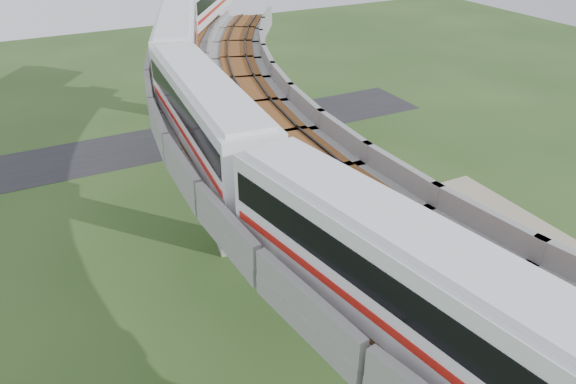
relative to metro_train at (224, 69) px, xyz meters
name	(u,v)px	position (x,y,z in m)	size (l,w,h in m)	color
ground	(289,346)	(-1.50, -11.68, -12.31)	(160.00, 160.00, 0.00)	#29451B
dirt_lot	(503,292)	(12.50, -13.68, -12.29)	(18.00, 26.00, 0.04)	gray
asphalt_road	(147,146)	(-1.50, 18.32, -12.29)	(60.00, 8.00, 0.03)	#232326
viaduct	(358,187)	(2.34, -11.68, -3.26)	(19.58, 73.98, 11.40)	#99968E
metro_train	(224,69)	(0.00, 0.00, 0.00)	(17.43, 60.10, 3.64)	silver
fence	(430,284)	(8.25, -11.68, -11.56)	(3.87, 38.73, 1.50)	#2D382D
tree_0	(291,137)	(10.07, 10.35, -10.61)	(1.98, 1.98, 2.54)	#382314
tree_1	(308,183)	(7.05, 1.62, -10.54)	(1.94, 1.94, 2.60)	#382314
tree_2	(337,238)	(4.81, -6.27, -10.30)	(2.04, 2.04, 2.88)	#382314
tree_3	(442,334)	(5.09, -16.21, -10.49)	(1.99, 1.99, 2.67)	#382314
car_white	(525,300)	(12.52, -15.26, -11.74)	(1.24, 3.08, 1.05)	silver
car_dark	(430,227)	(12.70, -6.32, -11.75)	(1.45, 3.57, 1.03)	black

